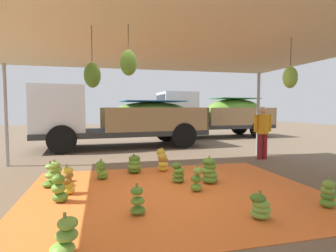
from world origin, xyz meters
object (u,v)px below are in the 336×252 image
object	(u,v)px
banana_bunch_0	(197,180)
banana_bunch_5	(209,171)
banana_bunch_4	(59,189)
cargo_truck_far	(214,114)
banana_bunch_1	(50,176)
banana_bunch_2	(55,172)
banana_bunch_10	(260,207)
banana_bunch_7	(68,181)
banana_bunch_6	(328,194)
banana_bunch_8	(65,237)
banana_bunch_13	(101,171)
banana_bunch_11	(137,202)
banana_bunch_9	(178,173)
banana_bunch_12	(163,161)
cargo_truck_main	(116,117)
worker_0	(263,129)
banana_bunch_3	(134,165)

from	to	relation	value
banana_bunch_0	banana_bunch_5	xyz separation A→B (m)	(0.45, 0.47, 0.04)
banana_bunch_4	cargo_truck_far	size ratio (longest dim) A/B	0.08
banana_bunch_1	banana_bunch_2	world-z (taller)	banana_bunch_1
banana_bunch_10	banana_bunch_7	bearing A→B (deg)	146.76
banana_bunch_6	banana_bunch_8	xyz separation A→B (m)	(-3.84, -0.48, -0.02)
banana_bunch_1	banana_bunch_7	size ratio (longest dim) A/B	0.95
banana_bunch_10	banana_bunch_4	bearing A→B (deg)	154.17
banana_bunch_13	banana_bunch_4	bearing A→B (deg)	-117.07
banana_bunch_11	banana_bunch_8	bearing A→B (deg)	-134.62
banana_bunch_8	banana_bunch_11	xyz separation A→B (m)	(0.89, 0.90, 0.00)
banana_bunch_13	banana_bunch_0	bearing A→B (deg)	-36.31
banana_bunch_11	cargo_truck_far	xyz separation A→B (m)	(5.44, 9.86, 1.08)
banana_bunch_9	cargo_truck_far	bearing A→B (deg)	62.24
banana_bunch_7	banana_bunch_8	bearing A→B (deg)	-84.19
banana_bunch_8	banana_bunch_13	xyz separation A→B (m)	(0.38, 3.06, 0.01)
banana_bunch_9	banana_bunch_12	xyz separation A→B (m)	(-0.10, 1.06, 0.07)
cargo_truck_main	banana_bunch_7	bearing A→B (deg)	-101.39
banana_bunch_4	banana_bunch_9	size ratio (longest dim) A/B	1.08
banana_bunch_11	banana_bunch_10	bearing A→B (deg)	-18.59
worker_0	banana_bunch_5	bearing A→B (deg)	-140.81
banana_bunch_3	cargo_truck_main	xyz separation A→B (m)	(-0.16, 4.67, 1.01)
banana_bunch_8	banana_bunch_11	world-z (taller)	banana_bunch_11
banana_bunch_7	banana_bunch_11	distance (m)	1.68
banana_bunch_6	banana_bunch_3	bearing A→B (deg)	132.14
banana_bunch_1	banana_bunch_12	world-z (taller)	banana_bunch_12
banana_bunch_1	banana_bunch_2	size ratio (longest dim) A/B	1.09
banana_bunch_0	banana_bunch_8	bearing A→B (deg)	-140.17
banana_bunch_8	banana_bunch_9	bearing A→B (deg)	51.23
banana_bunch_12	banana_bunch_6	bearing A→B (deg)	-56.32
banana_bunch_6	cargo_truck_main	xyz separation A→B (m)	(-2.86, 7.65, 1.00)
cargo_truck_far	banana_bunch_4	bearing A→B (deg)	-126.30
banana_bunch_4	banana_bunch_7	world-z (taller)	banana_bunch_7
banana_bunch_0	banana_bunch_2	distance (m)	3.03
banana_bunch_1	banana_bunch_6	bearing A→B (deg)	-26.71
banana_bunch_6	banana_bunch_7	distance (m)	4.40
banana_bunch_2	banana_bunch_9	distance (m)	2.62
banana_bunch_4	banana_bunch_13	size ratio (longest dim) A/B	1.13
banana_bunch_1	banana_bunch_7	distance (m)	0.68
banana_bunch_11	cargo_truck_far	bearing A→B (deg)	61.10
banana_bunch_2	cargo_truck_main	bearing A→B (deg)	72.59
banana_bunch_0	banana_bunch_2	size ratio (longest dim) A/B	1.05
banana_bunch_1	banana_bunch_8	size ratio (longest dim) A/B	1.14
banana_bunch_1	banana_bunch_12	size ratio (longest dim) A/B	0.87
banana_bunch_6	banana_bunch_10	size ratio (longest dim) A/B	1.20
banana_bunch_0	banana_bunch_8	distance (m)	2.77
banana_bunch_0	banana_bunch_6	bearing A→B (deg)	-36.97
banana_bunch_1	banana_bunch_0	bearing A→B (deg)	-19.10
banana_bunch_7	banana_bunch_0	bearing A→B (deg)	-9.41
cargo_truck_far	banana_bunch_11	bearing A→B (deg)	-118.90
banana_bunch_5	banana_bunch_9	bearing A→B (deg)	164.56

